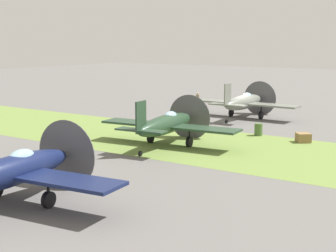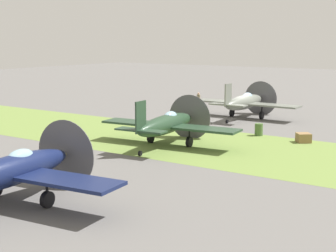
{
  "view_description": "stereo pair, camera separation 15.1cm",
  "coord_description": "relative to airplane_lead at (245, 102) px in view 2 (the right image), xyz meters",
  "views": [
    {
      "loc": [
        20.21,
        -41.14,
        7.08
      ],
      "look_at": [
        1.81,
        -13.63,
        1.39
      ],
      "focal_mm": 54.2,
      "sensor_mm": 36.0,
      "label": 1
    },
    {
      "loc": [
        20.33,
        -41.05,
        7.08
      ],
      "look_at": [
        1.81,
        -13.63,
        1.39
      ],
      "focal_mm": 54.2,
      "sensor_mm": 36.0,
      "label": 2
    }
  ],
  "objects": [
    {
      "name": "ground_crew_chief",
      "position": [
        -6.51,
        2.77,
        -0.57
      ],
      "size": [
        0.51,
        0.45,
        1.73
      ],
      "rotation": [
        0.0,
        0.0,
        5.58
      ],
      "color": "#847A5B",
      "rests_on": "ground"
    },
    {
      "name": "airplane_trail",
      "position": [
        2.3,
        -27.72,
        0.05
      ],
      "size": [
        10.3,
        8.17,
        3.66
      ],
      "rotation": [
        0.0,
        0.0,
        0.1
      ],
      "color": "#141E47",
      "rests_on": "ground"
    },
    {
      "name": "grass_verge",
      "position": [
        -0.73,
        -12.1,
        -1.47
      ],
      "size": [
        120.0,
        11.0,
        0.01
      ],
      "primitive_type": "cube",
      "color": "olive",
      "rests_on": "ground"
    },
    {
      "name": "supply_crate",
      "position": [
        8.1,
        -7.61,
        -1.16
      ],
      "size": [
        1.26,
        1.26,
        0.64
      ],
      "primitive_type": "cube",
      "rotation": [
        0.0,
        0.0,
        0.67
      ],
      "color": "olive",
      "rests_on": "ground"
    },
    {
      "name": "airplane_wingman",
      "position": [
        0.91,
        -13.88,
        0.0
      ],
      "size": [
        9.97,
        7.89,
        3.54
      ],
      "rotation": [
        0.0,
        0.0,
        0.09
      ],
      "color": "#233D28",
      "rests_on": "ground"
    },
    {
      "name": "fuel_drum",
      "position": [
        4.49,
        -7.03,
        -1.03
      ],
      "size": [
        0.6,
        0.6,
        0.9
      ],
      "primitive_type": "cylinder",
      "color": "#476633",
      "rests_on": "ground"
    },
    {
      "name": "ground_plane",
      "position": [
        -0.73,
        -0.4,
        -1.48
      ],
      "size": [
        160.0,
        160.0,
        0.0
      ],
      "primitive_type": "plane",
      "color": "#605E5B"
    },
    {
      "name": "airplane_lead",
      "position": [
        0.0,
        0.0,
        0.0
      ],
      "size": [
        9.84,
        7.83,
        3.53
      ],
      "rotation": [
        0.0,
        0.0,
        -0.0
      ],
      "color": "slate",
      "rests_on": "ground"
    }
  ]
}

